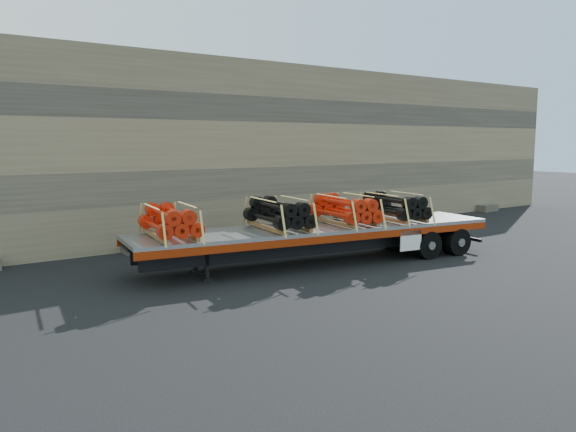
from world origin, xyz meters
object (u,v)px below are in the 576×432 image
trailer (318,245)px  bundle_rear (394,207)px  bundle_midrear (344,210)px  bundle_front (170,222)px  bundle_midfront (278,215)px

trailer → bundle_rear: 3.09m
trailer → bundle_midrear: bearing=-0.0°
bundle_front → bundle_midrear: size_ratio=0.96×
bundle_midrear → bundle_rear: (1.94, -0.31, -0.01)m
bundle_midfront → bundle_rear: bearing=-0.0°
bundle_front → bundle_midfront: (3.29, -0.52, 0.02)m
bundle_midfront → bundle_midrear: (2.31, -0.37, 0.00)m
bundle_front → bundle_midrear: 5.67m
trailer → bundle_midrear: bundle_midrear is taller
bundle_front → bundle_rear: (7.54, -1.19, 0.01)m
trailer → bundle_rear: size_ratio=4.85×
trailer → bundle_front: size_ratio=4.92×
bundle_midrear → bundle_midfront: bearing=180.0°
bundle_midrear → bundle_front: bearing=180.0°
bundle_rear → bundle_midfront: bearing=180.0°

